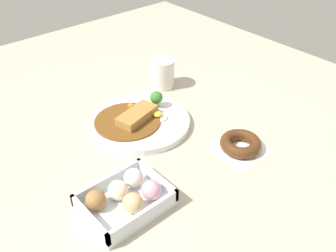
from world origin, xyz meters
The scene contains 5 objects.
ground_plane centered at (0.00, 0.00, 0.00)m, with size 1.60×1.60×0.00m, color #B2A893.
curry_plate centered at (-0.04, -0.02, 0.01)m, with size 0.27×0.27×0.07m.
donut_box centered at (0.16, 0.19, 0.02)m, with size 0.18×0.14×0.06m.
chocolate_ring_donut centered at (-0.17, 0.23, 0.02)m, with size 0.14×0.14×0.03m.
coffee_mug centered at (-0.23, -0.14, 0.05)m, with size 0.08×0.08×0.09m, color silver.
Camera 1 is at (0.45, 0.67, 0.61)m, focal length 39.97 mm.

